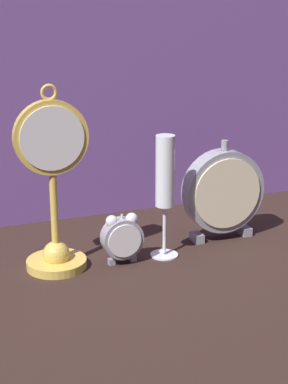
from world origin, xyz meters
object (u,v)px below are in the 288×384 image
pocket_watch_on_stand (54,197)px  alarm_clock_twin_bell (122,236)px  champagne_flute (165,181)px  mantel_clock_silver (223,192)px

pocket_watch_on_stand → alarm_clock_twin_bell: pocket_watch_on_stand is taller
pocket_watch_on_stand → champagne_flute: (0.21, -0.02, 0.01)m
pocket_watch_on_stand → alarm_clock_twin_bell: 0.15m
alarm_clock_twin_bell → champagne_flute: (0.09, 0.00, 0.10)m
alarm_clock_twin_bell → champagne_flute: 0.13m
mantel_clock_silver → champagne_flute: bearing=-164.4°
mantel_clock_silver → champagne_flute: champagne_flute is taller
alarm_clock_twin_bell → mantel_clock_silver: bearing=11.0°
alarm_clock_twin_bell → mantel_clock_silver: (0.23, 0.05, 0.05)m
mantel_clock_silver → pocket_watch_on_stand: bearing=-176.8°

